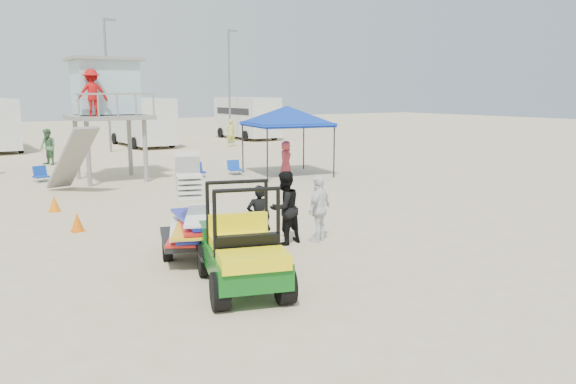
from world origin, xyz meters
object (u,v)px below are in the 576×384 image
man_left (259,219)px  canopy_blue (287,109)px  surf_trailer (191,221)px  lifeguard_tower (104,92)px  utility_cart (242,242)px

man_left → canopy_blue: size_ratio=0.42×
surf_trailer → canopy_blue: bearing=48.0°
man_left → lifeguard_tower: 12.97m
lifeguard_tower → canopy_blue: bearing=-21.0°
surf_trailer → man_left: bearing=-11.2°
surf_trailer → man_left: (1.52, -0.30, -0.07)m
lifeguard_tower → canopy_blue: lifeguard_tower is taller
utility_cart → surf_trailer: size_ratio=1.10×
man_left → canopy_blue: bearing=-110.7°
surf_trailer → lifeguard_tower: 12.76m
canopy_blue → man_left: bearing=-125.8°
surf_trailer → canopy_blue: (8.67, 9.63, 2.06)m
utility_cart → man_left: bearing=53.2°
surf_trailer → man_left: size_ratio=1.65×
man_left → lifeguard_tower: lifeguard_tower is taller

